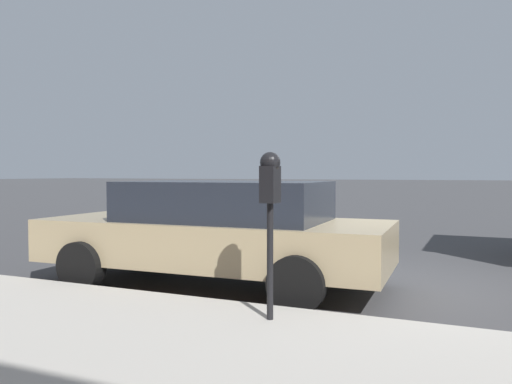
% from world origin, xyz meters
% --- Properties ---
extents(ground_plane, '(220.00, 220.00, 0.00)m').
position_xyz_m(ground_plane, '(0.00, 0.00, 0.00)').
color(ground_plane, '#424244').
extents(parking_meter, '(0.21, 0.19, 1.55)m').
position_xyz_m(parking_meter, '(-2.67, 0.65, 1.35)').
color(parking_meter, black).
rests_on(parking_meter, sidewalk).
extents(car_tan, '(2.11, 4.73, 1.41)m').
position_xyz_m(car_tan, '(-0.99, 2.09, 0.75)').
color(car_tan, tan).
rests_on(car_tan, ground_plane).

